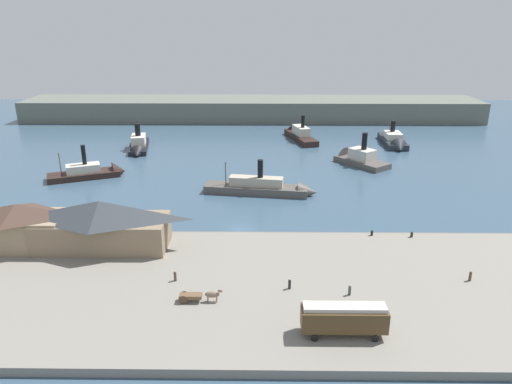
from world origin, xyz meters
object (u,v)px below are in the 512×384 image
object	(u,v)px
ferry_departing_north	(138,146)
ferry_approaching_east	(356,158)
pedestrian_standing_center	(470,276)
pedestrian_near_west_shed	(175,276)
pedestrian_near_cart	(350,290)
mooring_post_center_east	(412,235)
ferry_moored_west	(268,188)
street_tram	(344,317)
mooring_post_west	(372,233)
ferry_moored_east	(394,142)
ferry_shed_customs_shed	(101,224)
ferry_shed_central_terminal	(19,225)
ferry_approaching_west	(93,172)
pedestrian_at_waters_edge	(290,284)
ferry_mid_harbor	(299,134)
horse_cart	(199,295)

from	to	relation	value
ferry_departing_north	ferry_approaching_east	xyz separation A→B (m)	(63.70, -13.26, 0.03)
pedestrian_standing_center	pedestrian_near_west_shed	bearing A→B (deg)	-179.24
ferry_departing_north	pedestrian_near_cart	bearing A→B (deg)	-59.01
mooring_post_center_east	ferry_departing_north	distance (m)	90.45
ferry_moored_west	street_tram	bearing A→B (deg)	-80.91
pedestrian_near_west_shed	mooring_post_west	size ratio (longest dim) A/B	1.84
ferry_approaching_east	ferry_moored_east	distance (m)	25.53
pedestrian_standing_center	ferry_shed_customs_shed	bearing A→B (deg)	169.56
ferry_departing_north	ferry_shed_central_terminal	bearing A→B (deg)	-92.49
mooring_post_center_east	ferry_approaching_east	world-z (taller)	ferry_approaching_east
ferry_approaching_west	ferry_approaching_east	xyz separation A→B (m)	(68.63, 13.12, 0.28)
pedestrian_at_waters_edge	ferry_moored_east	size ratio (longest dim) A/B	0.08
ferry_approaching_west	pedestrian_standing_center	bearing A→B (deg)	-35.69
ferry_mid_harbor	ferry_moored_east	distance (m)	30.99
pedestrian_at_waters_edge	ferry_moored_west	bearing A→B (deg)	93.52
mooring_post_west	ferry_approaching_east	world-z (taller)	ferry_approaching_east
ferry_shed_central_terminal	mooring_post_west	xyz separation A→B (m)	(60.14, 4.91, -3.35)
pedestrian_near_cart	ferry_shed_customs_shed	bearing A→B (deg)	159.36
ferry_shed_central_terminal	ferry_moored_west	bearing A→B (deg)	35.39
ferry_shed_central_terminal	ferry_moored_east	bearing A→B (deg)	42.30
pedestrian_standing_center	ferry_moored_west	distance (m)	49.87
ferry_shed_customs_shed	ferry_moored_west	distance (m)	41.15
mooring_post_center_east	street_tram	bearing A→B (deg)	-120.60
pedestrian_at_waters_edge	pedestrian_near_cart	bearing A→B (deg)	-10.61
pedestrian_near_west_shed	pedestrian_near_cart	distance (m)	25.08
street_tram	horse_cart	bearing A→B (deg)	159.12
pedestrian_near_west_shed	mooring_post_center_east	bearing A→B (deg)	21.70
ferry_approaching_east	ferry_shed_customs_shed	bearing A→B (deg)	-133.75
ferry_shed_central_terminal	ferry_mid_harbor	world-z (taller)	ferry_shed_central_terminal
ferry_shed_central_terminal	street_tram	distance (m)	55.76
ferry_mid_harbor	ferry_approaching_west	bearing A→B (deg)	-142.16
ferry_departing_north	ferry_moored_east	bearing A→B (deg)	4.91
ferry_shed_customs_shed	ferry_moored_east	bearing A→B (deg)	47.67
pedestrian_standing_center	ferry_approaching_west	bearing A→B (deg)	144.31
horse_cart	pedestrian_near_cart	xyz separation A→B (m)	(20.64, 1.91, -0.21)
ferry_shed_customs_shed	horse_cart	size ratio (longest dim) A/B	3.75
pedestrian_at_waters_edge	horse_cart	bearing A→B (deg)	-164.47
pedestrian_near_cart	ferry_moored_west	distance (m)	45.87
ferry_departing_north	pedestrian_near_west_shed	bearing A→B (deg)	-72.52
street_tram	ferry_approaching_west	xyz separation A→B (m)	(-52.44, 65.47, -2.36)
pedestrian_standing_center	ferry_moored_west	world-z (taller)	ferry_moored_west
mooring_post_center_east	ferry_moored_east	distance (m)	72.38
street_tram	ferry_moored_east	distance (m)	103.74
ferry_shed_central_terminal	pedestrian_at_waters_edge	world-z (taller)	ferry_shed_central_terminal
mooring_post_center_east	pedestrian_at_waters_edge	bearing A→B (deg)	-142.00
ferry_departing_north	ferry_moored_west	bearing A→B (deg)	-44.59
ferry_shed_central_terminal	pedestrian_at_waters_edge	size ratio (longest dim) A/B	9.92
ferry_shed_central_terminal	ferry_approaching_west	size ratio (longest dim) A/B	0.83
ferry_shed_customs_shed	mooring_post_west	bearing A→B (deg)	6.26
ferry_moored_west	ferry_moored_east	bearing A→B (deg)	48.16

